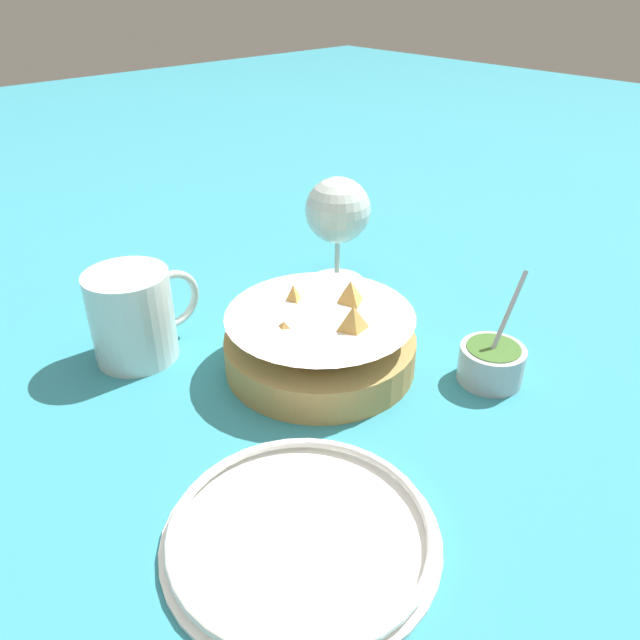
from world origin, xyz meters
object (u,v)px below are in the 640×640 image
food_basket (321,340)px  beer_mug (134,319)px  sauce_cup (492,362)px  wine_glass (338,214)px  side_plate (301,533)px

food_basket → beer_mug: 0.21m
food_basket → sauce_cup: bearing=-51.2°
sauce_cup → wine_glass: size_ratio=0.79×
wine_glass → side_plate: wine_glass is taller
wine_glass → side_plate: size_ratio=0.68×
food_basket → side_plate: 0.24m
wine_glass → beer_mug: (-0.29, 0.02, -0.05)m
sauce_cup → beer_mug: sauce_cup is taller
food_basket → wine_glass: (0.16, 0.14, 0.07)m
wine_glass → side_plate: (-0.33, -0.30, -0.09)m
food_basket → sauce_cup: sauce_cup is taller
sauce_cup → wine_glass: 0.29m
food_basket → wine_glass: 0.22m
beer_mug → side_plate: (-0.04, -0.32, -0.04)m
beer_mug → side_plate: 0.32m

